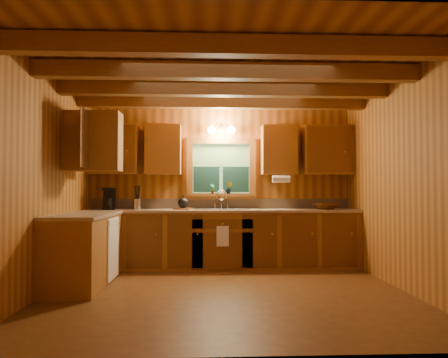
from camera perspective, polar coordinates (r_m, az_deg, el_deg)
room at (r=4.94m, az=0.40°, el=-0.32°), size 4.20×4.20×4.20m
ceiling_beams at (r=5.10m, az=0.40°, el=13.16°), size 4.20×2.54×0.18m
base_cabinets at (r=6.26m, az=-4.76°, el=-8.56°), size 4.20×2.22×0.86m
countertop at (r=6.23m, az=-4.63°, el=-4.45°), size 4.20×2.24×0.04m
backsplash at (r=6.82m, az=-0.40°, el=-3.36°), size 4.20×0.02×0.16m
dishwasher_panel at (r=5.79m, az=-14.83°, el=-9.09°), size 0.02×0.60×0.80m
upper_cabinets at (r=6.39m, az=-5.32°, el=4.24°), size 4.19×1.77×0.78m
window at (r=6.81m, az=-0.39°, el=1.25°), size 1.12×0.08×1.00m
window_sill at (r=6.75m, az=-0.38°, el=-2.19°), size 1.06×0.14×0.04m
wall_sconce at (r=6.75m, az=-0.35°, el=6.70°), size 0.45×0.21×0.17m
paper_towel_roll at (r=6.57m, az=7.77°, el=-0.01°), size 0.27×0.11×0.11m
dish_towel at (r=6.23m, az=-0.19°, el=-7.77°), size 0.18×0.01×0.30m
sink at (r=6.54m, az=-0.31°, el=-4.53°), size 0.82×0.48×0.43m
coffee_maker at (r=6.65m, az=-15.36°, el=-2.62°), size 0.19×0.24×0.34m
utensil_crock at (r=6.64m, az=-11.72°, el=-3.28°), size 0.13×0.13×0.37m
cutting_board at (r=6.51m, az=-5.59°, el=-4.04°), size 0.30×0.25×0.02m
teakettle at (r=6.51m, az=-5.59°, el=-3.24°), size 0.16×0.16×0.20m
wicker_basket at (r=6.72m, az=13.67°, el=-3.63°), size 0.44×0.44×0.09m
potted_plant_left at (r=6.73m, az=-1.59°, el=-1.33°), size 0.10×0.09×0.16m
potted_plant_right at (r=6.76m, az=0.68°, el=-1.21°), size 0.12×0.10×0.19m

